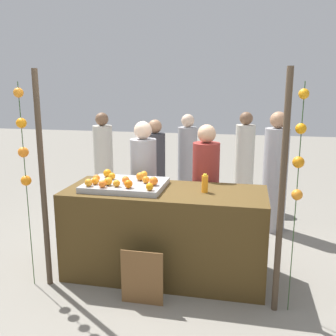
{
  "coord_description": "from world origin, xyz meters",
  "views": [
    {
      "loc": [
        0.81,
        -3.69,
        2.01
      ],
      "look_at": [
        0.0,
        0.15,
        1.14
      ],
      "focal_mm": 40.39,
      "sensor_mm": 36.0,
      "label": 1
    }
  ],
  "objects_px": {
    "juice_bottle": "(205,184)",
    "orange_0": "(144,174)",
    "orange_1": "(126,180)",
    "chalkboard_sign": "(142,278)",
    "vendor_right": "(205,195)",
    "vendor_left": "(144,190)",
    "stall_counter": "(165,232)"
  },
  "relations": [
    {
      "from": "orange_1",
      "to": "vendor_left",
      "type": "xyz_separation_m",
      "value": [
        -0.0,
        0.7,
        -0.3
      ]
    },
    {
      "from": "orange_0",
      "to": "juice_bottle",
      "type": "bearing_deg",
      "value": -17.32
    },
    {
      "from": "stall_counter",
      "to": "orange_0",
      "type": "bearing_deg",
      "value": 142.12
    },
    {
      "from": "vendor_right",
      "to": "chalkboard_sign",
      "type": "bearing_deg",
      "value": -109.93
    },
    {
      "from": "vendor_left",
      "to": "chalkboard_sign",
      "type": "bearing_deg",
      "value": -75.5
    },
    {
      "from": "chalkboard_sign",
      "to": "vendor_right",
      "type": "bearing_deg",
      "value": 70.07
    },
    {
      "from": "stall_counter",
      "to": "juice_bottle",
      "type": "height_order",
      "value": "juice_bottle"
    },
    {
      "from": "vendor_left",
      "to": "vendor_right",
      "type": "height_order",
      "value": "vendor_left"
    },
    {
      "from": "orange_1",
      "to": "juice_bottle",
      "type": "bearing_deg",
      "value": 4.13
    },
    {
      "from": "vendor_left",
      "to": "orange_1",
      "type": "bearing_deg",
      "value": -89.78
    },
    {
      "from": "orange_0",
      "to": "vendor_left",
      "type": "xyz_separation_m",
      "value": [
        -0.12,
        0.42,
        -0.3
      ]
    },
    {
      "from": "chalkboard_sign",
      "to": "vendor_left",
      "type": "xyz_separation_m",
      "value": [
        -0.32,
        1.26,
        0.48
      ]
    },
    {
      "from": "orange_1",
      "to": "vendor_left",
      "type": "height_order",
      "value": "vendor_left"
    },
    {
      "from": "stall_counter",
      "to": "chalkboard_sign",
      "type": "xyz_separation_m",
      "value": [
        -0.09,
        -0.61,
        -0.21
      ]
    },
    {
      "from": "chalkboard_sign",
      "to": "vendor_left",
      "type": "distance_m",
      "value": 1.38
    },
    {
      "from": "orange_0",
      "to": "orange_1",
      "type": "distance_m",
      "value": 0.3
    },
    {
      "from": "stall_counter",
      "to": "juice_bottle",
      "type": "distance_m",
      "value": 0.7
    },
    {
      "from": "orange_0",
      "to": "vendor_right",
      "type": "height_order",
      "value": "vendor_right"
    },
    {
      "from": "vendor_right",
      "to": "stall_counter",
      "type": "bearing_deg",
      "value": -120.41
    },
    {
      "from": "chalkboard_sign",
      "to": "vendor_right",
      "type": "height_order",
      "value": "vendor_right"
    },
    {
      "from": "juice_bottle",
      "to": "vendor_right",
      "type": "relative_size",
      "value": 0.12
    },
    {
      "from": "juice_bottle",
      "to": "stall_counter",
      "type": "bearing_deg",
      "value": -179.4
    },
    {
      "from": "juice_bottle",
      "to": "orange_0",
      "type": "bearing_deg",
      "value": 162.68
    },
    {
      "from": "stall_counter",
      "to": "orange_1",
      "type": "relative_size",
      "value": 26.35
    },
    {
      "from": "vendor_left",
      "to": "stall_counter",
      "type": "bearing_deg",
      "value": -57.6
    },
    {
      "from": "stall_counter",
      "to": "juice_bottle",
      "type": "bearing_deg",
      "value": 0.6
    },
    {
      "from": "vendor_left",
      "to": "orange_0",
      "type": "bearing_deg",
      "value": -73.6
    },
    {
      "from": "juice_bottle",
      "to": "chalkboard_sign",
      "type": "height_order",
      "value": "juice_bottle"
    },
    {
      "from": "stall_counter",
      "to": "vendor_right",
      "type": "distance_m",
      "value": 0.75
    },
    {
      "from": "juice_bottle",
      "to": "vendor_right",
      "type": "height_order",
      "value": "vendor_right"
    },
    {
      "from": "orange_0",
      "to": "orange_1",
      "type": "bearing_deg",
      "value": -113.82
    },
    {
      "from": "orange_1",
      "to": "vendor_left",
      "type": "distance_m",
      "value": 0.76
    }
  ]
}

